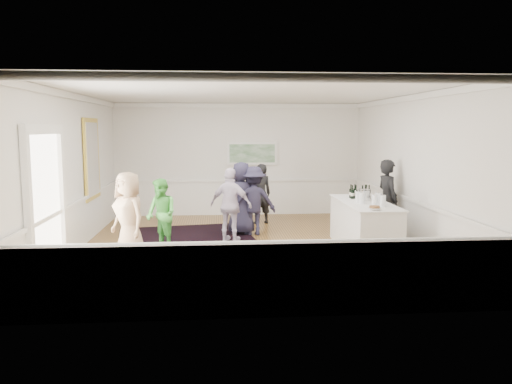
{
  "coord_description": "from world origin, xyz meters",
  "views": [
    {
      "loc": [
        -0.61,
        -10.32,
        2.5
      ],
      "look_at": [
        0.22,
        0.2,
        1.14
      ],
      "focal_mm": 35.0,
      "sensor_mm": 36.0,
      "label": 1
    }
  ],
  "objects": [
    {
      "name": "guest_tan",
      "position": [
        -2.26,
        -1.02,
        0.85
      ],
      "size": [
        0.96,
        0.98,
        1.7
      ],
      "primitive_type": "imported",
      "rotation": [
        0.0,
        0.0,
        -0.82
      ],
      "color": "tan",
      "rests_on": "floor"
    },
    {
      "name": "guest_lilac",
      "position": [
        -0.32,
        0.49,
        0.82
      ],
      "size": [
        1.04,
        0.76,
        1.64
      ],
      "primitive_type": "imported",
      "rotation": [
        0.0,
        0.0,
        2.72
      ],
      "color": "silver",
      "rests_on": "floor"
    },
    {
      "name": "floor",
      "position": [
        0.0,
        0.0,
        0.0
      ],
      "size": [
        8.0,
        8.0,
        0.0
      ],
      "primitive_type": "plane",
      "color": "olive",
      "rests_on": "ground"
    },
    {
      "name": "wine_bottles",
      "position": [
        2.46,
        0.15,
        1.15
      ],
      "size": [
        0.45,
        0.29,
        0.31
      ],
      "color": "black",
      "rests_on": "serving_table"
    },
    {
      "name": "juice_pitchers",
      "position": [
        2.43,
        -0.76,
        1.11
      ],
      "size": [
        0.45,
        0.68,
        0.24
      ],
      "color": "#5CA139",
      "rests_on": "serving_table"
    },
    {
      "name": "wall_left",
      "position": [
        -3.5,
        0.0,
        1.6
      ],
      "size": [
        0.02,
        8.0,
        3.2
      ],
      "primitive_type": "cube",
      "color": "white",
      "rests_on": "floor"
    },
    {
      "name": "wall_front",
      "position": [
        0.0,
        -4.0,
        1.6
      ],
      "size": [
        7.0,
        0.02,
        3.2
      ],
      "primitive_type": "cube",
      "color": "white",
      "rests_on": "floor"
    },
    {
      "name": "guest_dark_a",
      "position": [
        0.24,
        1.21,
        0.81
      ],
      "size": [
        1.06,
        0.63,
        1.61
      ],
      "primitive_type": "imported",
      "rotation": [
        0.0,
        0.0,
        3.17
      ],
      "color": "#222035",
      "rests_on": "floor"
    },
    {
      "name": "serving_table",
      "position": [
        2.42,
        -0.39,
        0.5
      ],
      "size": [
        0.93,
        2.45,
        0.99
      ],
      "color": "white",
      "rests_on": "floor"
    },
    {
      "name": "ice_bucket",
      "position": [
        2.47,
        -0.17,
        1.11
      ],
      "size": [
        0.26,
        0.26,
        0.25
      ],
      "primitive_type": "cylinder",
      "color": "silver",
      "rests_on": "serving_table"
    },
    {
      "name": "ceiling",
      "position": [
        0.0,
        0.0,
        3.2
      ],
      "size": [
        7.0,
        8.0,
        0.02
      ],
      "primitive_type": "cube",
      "color": "white",
      "rests_on": "wall_back"
    },
    {
      "name": "nut_bowl",
      "position": [
        2.29,
        -1.41,
        1.03
      ],
      "size": [
        0.24,
        0.24,
        0.07
      ],
      "color": "white",
      "rests_on": "serving_table"
    },
    {
      "name": "guest_navy",
      "position": [
        -0.04,
        1.29,
        0.86
      ],
      "size": [
        0.94,
        0.72,
        1.72
      ],
      "primitive_type": "imported",
      "rotation": [
        0.0,
        0.0,
        2.92
      ],
      "color": "#222035",
      "rests_on": "floor"
    },
    {
      "name": "guest_green",
      "position": [
        -1.77,
        -0.04,
        0.73
      ],
      "size": [
        0.88,
        0.91,
        1.47
      ],
      "primitive_type": "imported",
      "rotation": [
        0.0,
        0.0,
        -0.9
      ],
      "color": "#56C850",
      "rests_on": "floor"
    },
    {
      "name": "wall_back",
      "position": [
        0.0,
        4.0,
        1.6
      ],
      "size": [
        7.0,
        0.02,
        3.2
      ],
      "primitive_type": "cube",
      "color": "white",
      "rests_on": "floor"
    },
    {
      "name": "wall_right",
      "position": [
        3.5,
        0.0,
        1.6
      ],
      "size": [
        0.02,
        8.0,
        3.2
      ],
      "primitive_type": "cube",
      "color": "white",
      "rests_on": "floor"
    },
    {
      "name": "guest_dark_b",
      "position": [
        0.52,
        2.58,
        0.79
      ],
      "size": [
        0.65,
        0.5,
        1.58
      ],
      "primitive_type": "imported",
      "rotation": [
        0.0,
        0.0,
        3.38
      ],
      "color": "black",
      "rests_on": "floor"
    },
    {
      "name": "area_rug",
      "position": [
        -1.25,
        0.43,
        0.01
      ],
      "size": [
        3.58,
        4.36,
        0.02
      ],
      "primitive_type": "cube",
      "rotation": [
        0.0,
        0.0,
        0.16
      ],
      "color": "black",
      "rests_on": "floor"
    },
    {
      "name": "landscape_painting",
      "position": [
        0.4,
        3.95,
        1.78
      ],
      "size": [
        1.44,
        0.06,
        0.66
      ],
      "color": "white",
      "rests_on": "wall_back"
    },
    {
      "name": "doorway",
      "position": [
        -3.45,
        -1.9,
        1.42
      ],
      "size": [
        0.1,
        1.78,
        2.56
      ],
      "color": "white",
      "rests_on": "wall_left"
    },
    {
      "name": "wainscoting",
      "position": [
        0.0,
        0.0,
        0.5
      ],
      "size": [
        7.0,
        8.0,
        1.0
      ],
      "primitive_type": null,
      "color": "white",
      "rests_on": "floor"
    },
    {
      "name": "bartender",
      "position": [
        3.2,
        0.48,
        0.9
      ],
      "size": [
        0.54,
        0.72,
        1.81
      ],
      "primitive_type": "imported",
      "rotation": [
        0.0,
        0.0,
        1.75
      ],
      "color": "black",
      "rests_on": "floor"
    },
    {
      "name": "mirror",
      "position": [
        -3.45,
        1.3,
        1.8
      ],
      "size": [
        0.05,
        1.25,
        1.85
      ],
      "color": "yellow",
      "rests_on": "wall_left"
    }
  ]
}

